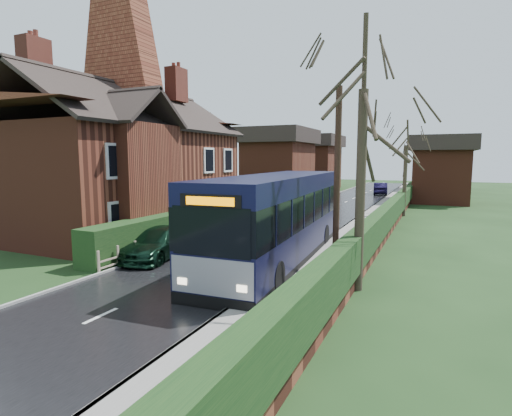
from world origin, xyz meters
The scene contains 18 objects.
ground centered at (0.00, 0.00, 0.00)m, with size 140.00×140.00×0.00m, color #24431D.
road centered at (0.00, 10.00, 0.01)m, with size 6.00×100.00×0.02m, color black.
pavement centered at (4.25, 10.00, 0.07)m, with size 2.50×100.00×0.14m, color slate.
kerb_right centered at (3.05, 10.00, 0.07)m, with size 0.12×100.00×0.14m, color gray.
kerb_left centered at (-3.05, 10.00, 0.05)m, with size 0.12×100.00×0.10m, color gray.
front_hedge centered at (-3.90, 5.00, 0.80)m, with size 1.20×16.00×1.60m, color black.
picket_fence centered at (-3.15, 5.00, 0.45)m, with size 0.10×16.00×0.90m, color tan, non-canonical shape.
right_wall_hedge centered at (5.80, 10.00, 1.02)m, with size 0.60×50.00×1.80m.
brick_house centered at (-8.73, 4.78, 4.38)m, with size 9.30×14.60×10.30m.
bus centered at (2.20, 1.57, 1.80)m, with size 3.41×12.09×3.63m.
car_silver centered at (-1.69, 9.79, 0.75)m, with size 1.77×4.40×1.50m, color #A1A1A5.
car_green centered at (-2.73, 0.00, 0.65)m, with size 1.83×4.49×1.30m, color black.
car_distant centered at (2.00, 36.02, 0.73)m, with size 1.54×4.41×1.45m, color black.
bus_stop_sign centered at (3.20, 5.59, 2.00)m, with size 0.16×0.46×3.03m.
telegraph_pole centered at (4.80, 1.11, 3.52)m, with size 0.24×0.89×6.95m.
tree_right_near centered at (6.00, -0.78, 6.89)m, with size 4.27×4.27×9.23m.
tree_right_far centered at (6.00, 17.91, 5.65)m, with size 3.92×3.92×7.56m.
tree_house_side centered at (-10.80, 18.00, 6.65)m, with size 3.92×3.92×8.90m.
Camera 1 is at (8.24, -13.78, 4.31)m, focal length 28.00 mm.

